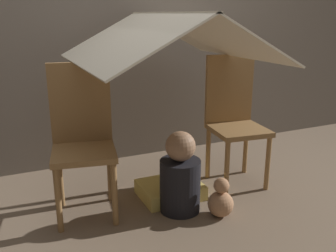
# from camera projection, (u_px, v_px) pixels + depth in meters

# --- Properties ---
(ground_plane) EXTENTS (8.80, 8.80, 0.00)m
(ground_plane) POSITION_uv_depth(u_px,v_px,m) (179.00, 208.00, 2.51)
(ground_plane) COLOR #7A6651
(wall_back) EXTENTS (7.00, 0.05, 2.50)m
(wall_back) POSITION_uv_depth(u_px,v_px,m) (123.00, 14.00, 3.08)
(wall_back) COLOR #6B6056
(wall_back) RESTS_ON ground_plane
(chair_left) EXTENTS (0.45, 0.45, 0.96)m
(chair_left) POSITION_uv_depth(u_px,v_px,m) (83.00, 135.00, 2.36)
(chair_left) COLOR olive
(chair_left) RESTS_ON ground_plane
(chair_right) EXTENTS (0.43, 0.43, 0.96)m
(chair_right) POSITION_uv_depth(u_px,v_px,m) (234.00, 116.00, 2.81)
(chair_right) COLOR olive
(chair_right) RESTS_ON ground_plane
(sheet_canopy) EXTENTS (1.15, 1.19, 0.31)m
(sheet_canopy) POSITION_uv_depth(u_px,v_px,m) (168.00, 37.00, 2.34)
(sheet_canopy) COLOR silver
(person_front) EXTENTS (0.27, 0.27, 0.55)m
(person_front) POSITION_uv_depth(u_px,v_px,m) (180.00, 177.00, 2.42)
(person_front) COLOR black
(person_front) RESTS_ON ground_plane
(floor_cushion) EXTENTS (0.42, 0.34, 0.10)m
(floor_cushion) POSITION_uv_depth(u_px,v_px,m) (170.00, 190.00, 2.66)
(floor_cushion) COLOR #E5CC66
(floor_cushion) RESTS_ON ground_plane
(plush_toy) EXTENTS (0.17, 0.17, 0.26)m
(plush_toy) POSITION_uv_depth(u_px,v_px,m) (221.00, 201.00, 2.39)
(plush_toy) COLOR tan
(plush_toy) RESTS_ON ground_plane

